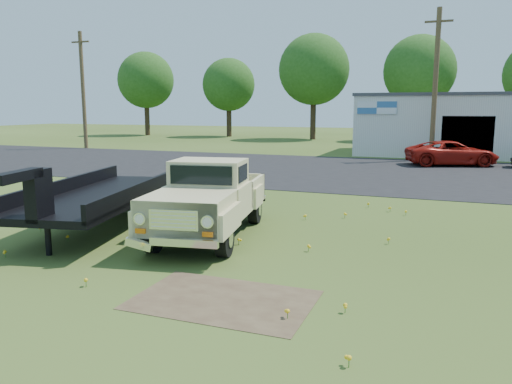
# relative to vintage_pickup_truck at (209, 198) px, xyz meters

# --- Properties ---
(ground) EXTENTS (140.00, 140.00, 0.00)m
(ground) POSITION_rel_vintage_pickup_truck_xyz_m (0.60, -0.76, -0.98)
(ground) COLOR #354A17
(ground) RESTS_ON ground
(asphalt_lot) EXTENTS (90.00, 14.00, 0.02)m
(asphalt_lot) POSITION_rel_vintage_pickup_truck_xyz_m (0.60, 14.24, -0.98)
(asphalt_lot) COLOR black
(asphalt_lot) RESTS_ON ground
(dirt_patch_a) EXTENTS (3.00, 2.00, 0.01)m
(dirt_patch_a) POSITION_rel_vintage_pickup_truck_xyz_m (2.10, -3.76, -0.98)
(dirt_patch_a) COLOR #4A3827
(dirt_patch_a) RESTS_ON ground
(dirt_patch_b) EXTENTS (2.20, 1.60, 0.01)m
(dirt_patch_b) POSITION_rel_vintage_pickup_truck_xyz_m (-1.40, 2.74, -0.98)
(dirt_patch_b) COLOR #4A3827
(dirt_patch_b) RESTS_ON ground
(commercial_building) EXTENTS (14.20, 8.20, 4.15)m
(commercial_building) POSITION_rel_vintage_pickup_truck_xyz_m (6.60, 26.23, 1.12)
(commercial_building) COLOR silver
(commercial_building) RESTS_ON ground
(utility_pole_west) EXTENTS (1.60, 0.30, 9.00)m
(utility_pole_west) POSITION_rel_vintage_pickup_truck_xyz_m (-21.40, 21.24, 3.63)
(utility_pole_west) COLOR #4B3A23
(utility_pole_west) RESTS_ON ground
(utility_pole_mid) EXTENTS (1.60, 0.30, 9.00)m
(utility_pole_mid) POSITION_rel_vintage_pickup_truck_xyz_m (4.60, 21.24, 3.63)
(utility_pole_mid) COLOR #4B3A23
(utility_pole_mid) RESTS_ON ground
(treeline_a) EXTENTS (6.40, 6.40, 9.52)m
(treeline_a) POSITION_rel_vintage_pickup_truck_xyz_m (-27.40, 39.24, 5.32)
(treeline_a) COLOR #342618
(treeline_a) RESTS_ON ground
(treeline_b) EXTENTS (5.76, 5.76, 8.57)m
(treeline_b) POSITION_rel_vintage_pickup_truck_xyz_m (-17.40, 40.24, 4.69)
(treeline_b) COLOR #342618
(treeline_b) RESTS_ON ground
(treeline_c) EXTENTS (7.04, 7.04, 10.47)m
(treeline_c) POSITION_rel_vintage_pickup_truck_xyz_m (-7.40, 38.74, 5.96)
(treeline_c) COLOR #342618
(treeline_c) RESTS_ON ground
(treeline_d) EXTENTS (6.72, 6.72, 10.00)m
(treeline_d) POSITION_rel_vintage_pickup_truck_xyz_m (2.60, 39.74, 5.64)
(treeline_d) COLOR #342618
(treeline_d) RESTS_ON ground
(vintage_pickup_truck) EXTENTS (2.95, 5.65, 1.95)m
(vintage_pickup_truck) POSITION_rel_vintage_pickup_truck_xyz_m (0.00, 0.00, 0.00)
(vintage_pickup_truck) COLOR beige
(vintage_pickup_truck) RESTS_ON ground
(flatbed_trailer) EXTENTS (3.92, 7.66, 1.99)m
(flatbed_trailer) POSITION_rel_vintage_pickup_truck_xyz_m (-3.17, -0.06, 0.02)
(flatbed_trailer) COLOR black
(flatbed_trailer) RESTS_ON ground
(red_pickup) EXTENTS (5.39, 3.80, 1.36)m
(red_pickup) POSITION_rel_vintage_pickup_truck_xyz_m (5.75, 18.82, -0.29)
(red_pickup) COLOR #9C160E
(red_pickup) RESTS_ON ground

